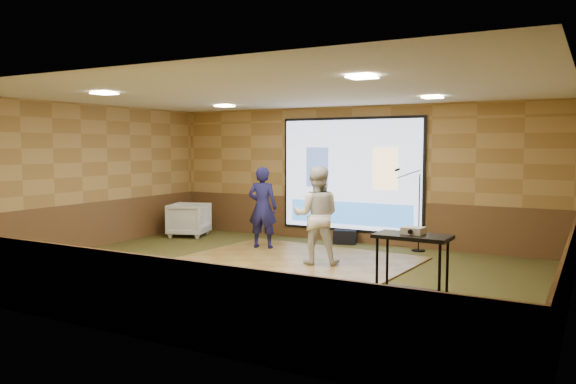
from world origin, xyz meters
The scene contains 19 objects.
ground centered at (0.00, 0.00, 0.00)m, with size 9.00×9.00×0.00m, color #2C3B1B.
room_shell centered at (0.00, 0.00, 2.09)m, with size 9.04×7.04×3.02m.
wainscot_back centered at (0.00, 3.48, 0.47)m, with size 9.00×0.04×0.95m, color #52381B.
wainscot_front centered at (0.00, -3.48, 0.47)m, with size 9.00×0.04×0.95m, color #52381B.
wainscot_left centered at (-4.48, 0.00, 0.47)m, with size 0.04×7.00×0.95m, color #52381B.
wainscot_right centered at (4.48, 0.00, 0.47)m, with size 0.04×7.00×0.95m, color #52381B.
projector_screen centered at (0.00, 3.44, 1.47)m, with size 3.32×0.06×2.52m.
downlight_nw centered at (-2.20, 1.80, 2.97)m, with size 0.32×0.32×0.02m, color #FFE9BF.
downlight_ne centered at (2.20, 1.80, 2.97)m, with size 0.32×0.32×0.02m, color #FFE9BF.
downlight_sw centered at (-2.20, -1.50, 2.97)m, with size 0.32×0.32×0.02m, color #FFE9BF.
downlight_se centered at (2.20, -1.50, 2.97)m, with size 0.32×0.32×0.02m, color #FFE9BF.
dance_floor centered at (-0.05, 1.08, 0.01)m, with size 4.07×3.10×0.03m, color olive.
player_left centered at (-1.26, 1.79, 0.87)m, with size 0.61×0.40×1.68m, color #161543.
player_right centered at (0.41, 0.90, 0.90)m, with size 0.85×0.66×1.74m, color beige.
av_table centered at (2.72, -1.02, 0.71)m, with size 0.95×0.50×1.00m.
projector centered at (2.71, -0.96, 1.05)m, with size 0.27×0.22×0.09m, color white.
mic_stand centered at (1.57, 3.14, 0.49)m, with size 0.66×0.27×1.69m.
banquet_chair centered at (-3.64, 2.35, 0.40)m, with size 0.84×0.87×0.79m, color gray.
duffel_bag centered at (-0.02, 3.20, 0.15)m, with size 0.48×0.32×0.30m, color black.
Camera 1 is at (4.77, -8.00, 2.14)m, focal length 35.00 mm.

